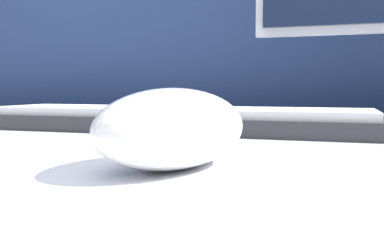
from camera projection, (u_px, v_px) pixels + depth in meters
partition_panel at (315, 153)px, 0.95m from camera, size 5.00×0.03×1.33m
computer_mouse_near at (173, 128)px, 0.25m from camera, size 0.09×0.12×0.04m
keyboard at (175, 119)px, 0.47m from camera, size 0.42×0.11×0.02m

